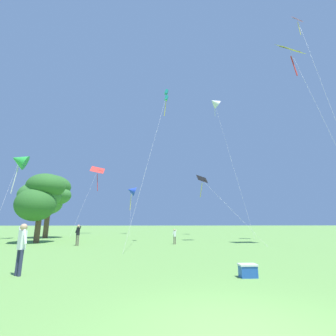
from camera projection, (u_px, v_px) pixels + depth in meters
kite_red_high at (97, 174)px, 44.22m from camera, size 2.45×12.17×12.33m
kite_teal_box at (166, 97)px, 24.94m from camera, size 3.24×7.72×15.50m
kite_green_small at (19, 161)px, 29.10m from camera, size 2.71×6.83×10.41m
kite_white_distant at (214, 103)px, 39.71m from camera, size 2.21×10.93×22.35m
kite_blue_delta at (131, 191)px, 43.14m from camera, size 2.01×8.55×8.56m
kite_pink_low at (300, 28)px, 27.02m from camera, size 3.87×9.03×25.67m
kite_black_large at (203, 182)px, 26.01m from camera, size 4.20×7.36×7.05m
kite_yellow_diamond at (292, 55)px, 22.12m from camera, size 2.42×7.40×18.52m
person_in_red_shirt at (22, 244)px, 8.59m from camera, size 0.52×0.39×1.78m
person_in_blue_jacket at (78, 233)px, 19.94m from camera, size 0.54×0.25×1.68m
person_child_small at (175, 235)px, 21.18m from camera, size 0.42×0.20×1.30m
tree_right_cluster at (40, 196)px, 23.36m from camera, size 4.44×4.74×6.62m
tree_left_oak at (50, 194)px, 30.99m from camera, size 5.19×5.02×7.98m
picnic_cooler at (248, 271)px, 8.16m from camera, size 0.60×0.40×0.44m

